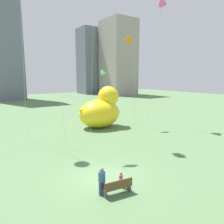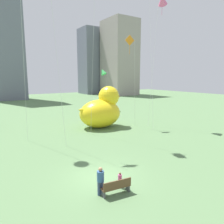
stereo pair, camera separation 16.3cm
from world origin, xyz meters
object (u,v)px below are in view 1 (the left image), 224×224
at_px(park_bench, 118,187).
at_px(person_child, 121,179).
at_px(giant_inflatable_duck, 101,110).
at_px(kite_orange, 130,44).
at_px(kite_pink, 162,1).
at_px(person_adult, 102,180).
at_px(kite_green, 102,72).

distance_m(park_bench, person_child, 0.81).
distance_m(giant_inflatable_duck, kite_orange, 8.96).
height_order(park_bench, giant_inflatable_duck, giant_inflatable_duck).
relative_size(person_child, kite_pink, 0.06).
xyz_separation_m(park_bench, person_adult, (-0.73, 0.50, 0.41)).
height_order(person_child, kite_orange, kite_orange).
bearing_deg(kite_orange, giant_inflatable_duck, 152.40).
bearing_deg(person_child, kite_green, 60.71).
relative_size(person_child, kite_orange, 0.08).
xyz_separation_m(giant_inflatable_duck, kite_pink, (6.50, -3.61, 13.32)).
height_order(park_bench, person_child, person_child).
distance_m(person_adult, person_child, 1.39).
xyz_separation_m(person_adult, kite_green, (15.70, 25.64, 6.51)).
height_order(giant_inflatable_duck, kite_pink, kite_pink).
height_order(giant_inflatable_duck, kite_green, kite_green).
relative_size(kite_green, kite_pink, 0.50).
relative_size(giant_inflatable_duck, kite_orange, 0.55).
bearing_deg(kite_green, person_child, -119.29).
bearing_deg(giant_inflatable_duck, person_adult, -121.07).
bearing_deg(park_bench, kite_orange, 49.40).
relative_size(park_bench, kite_orange, 0.15).
distance_m(person_adult, kite_pink, 23.05).
xyz_separation_m(kite_orange, kite_pink, (3.31, -1.95, 5.12)).
relative_size(kite_orange, kite_pink, 0.71).
distance_m(person_adult, giant_inflatable_duck, 15.95).
bearing_deg(kite_pink, kite_orange, 149.56).
height_order(park_bench, kite_green, kite_green).
bearing_deg(kite_green, person_adult, -121.49).
bearing_deg(kite_orange, park_bench, -130.60).
xyz_separation_m(person_child, giant_inflatable_duck, (6.86, 13.57, 1.73)).
height_order(park_bench, kite_pink, kite_pink).
height_order(kite_green, kite_pink, kite_pink).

